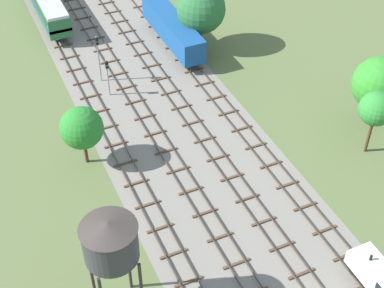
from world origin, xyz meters
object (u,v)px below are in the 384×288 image
Objects in this scene: water_tower at (110,241)px; signal_post_mid at (107,73)px; freight_boxcar_centre_near at (172,28)px; signal_post_nearest at (98,54)px.

signal_post_mid is at bearing 73.65° from water_tower.
signal_post_mid reaches higher than freight_boxcar_centre_near.
signal_post_nearest is at bearing 75.31° from water_tower.
signal_post_nearest is (-10.63, -3.85, 1.21)m from freight_boxcar_centre_near.
water_tower reaches higher than signal_post_mid.
signal_post_nearest is 1.27× the size of signal_post_mid.
water_tower reaches higher than signal_post_nearest.
signal_post_nearest reaches higher than signal_post_mid.
signal_post_nearest is (7.74, 29.52, -4.21)m from water_tower.
water_tower is 1.67× the size of signal_post_nearest.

